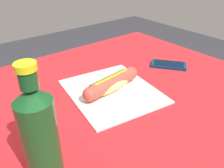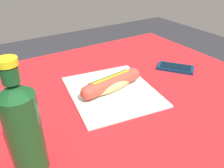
% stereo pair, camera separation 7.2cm
% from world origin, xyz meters
% --- Properties ---
extents(dining_table, '(1.09, 0.91, 0.75)m').
position_xyz_m(dining_table, '(0.00, 0.00, 0.62)').
color(dining_table, brown).
rests_on(dining_table, ground).
extents(paper_wrapper, '(0.30, 0.34, 0.01)m').
position_xyz_m(paper_wrapper, '(0.03, 0.04, 0.75)').
color(paper_wrapper, silver).
rests_on(paper_wrapper, dining_table).
extents(hot_dog, '(0.23, 0.08, 0.05)m').
position_xyz_m(hot_dog, '(0.03, 0.04, 0.78)').
color(hot_dog, '#DBB26B').
rests_on(hot_dog, paper_wrapper).
extents(cell_phone, '(0.13, 0.15, 0.01)m').
position_xyz_m(cell_phone, '(0.32, 0.05, 0.76)').
color(cell_phone, '#0A2D4C').
rests_on(cell_phone, dining_table).
extents(soda_bottle, '(0.07, 0.07, 0.25)m').
position_xyz_m(soda_bottle, '(-0.27, -0.12, 0.86)').
color(soda_bottle, '#14471E').
rests_on(soda_bottle, dining_table).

